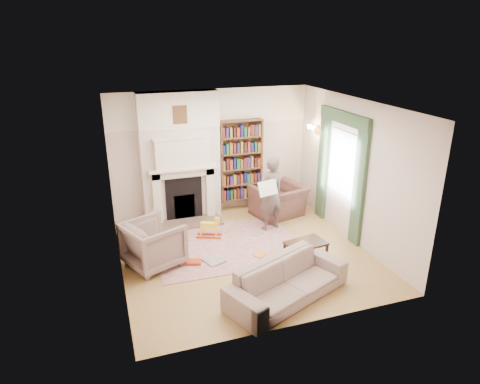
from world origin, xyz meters
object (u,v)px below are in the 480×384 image
object	(u,v)px
bookcase	(241,161)
coffee_table	(305,253)
sofa	(287,281)
paraffin_heater	(155,223)
man_reading	(271,194)
armchair_left	(153,244)
rocking_horse	(209,227)
armchair_reading	(278,201)

from	to	relation	value
bookcase	coffee_table	bearing A→B (deg)	-85.14
sofa	paraffin_heater	xyz separation A→B (m)	(-1.65, 2.86, -0.03)
coffee_table	sofa	bearing A→B (deg)	-141.59
man_reading	coffee_table	xyz separation A→B (m)	(0.03, -1.59, -0.57)
armchair_left	rocking_horse	bearing A→B (deg)	-82.31
armchair_left	sofa	xyz separation A→B (m)	(1.83, -1.69, -0.12)
sofa	armchair_left	bearing A→B (deg)	114.56
rocking_horse	sofa	bearing A→B (deg)	-53.29
coffee_table	paraffin_heater	bearing A→B (deg)	129.32
sofa	paraffin_heater	distance (m)	3.30
paraffin_heater	rocking_horse	xyz separation A→B (m)	(1.02, -0.43, -0.05)
bookcase	paraffin_heater	bearing A→B (deg)	-158.57
bookcase	armchair_left	world-z (taller)	bookcase
sofa	man_reading	xyz separation A→B (m)	(0.70, 2.42, 0.50)
bookcase	sofa	bearing A→B (deg)	-97.47
bookcase	paraffin_heater	world-z (taller)	bookcase
sofa	coffee_table	world-z (taller)	sofa
sofa	man_reading	bearing A→B (deg)	50.91
bookcase	armchair_left	size ratio (longest dim) A/B	2.02
armchair_reading	coffee_table	size ratio (longest dim) A/B	1.55
sofa	coffee_table	xyz separation A→B (m)	(0.73, 0.82, -0.08)
man_reading	rocking_horse	bearing A→B (deg)	-16.10
armchair_reading	paraffin_heater	bearing A→B (deg)	-10.33
sofa	coffee_table	size ratio (longest dim) A/B	2.96
coffee_table	paraffin_heater	distance (m)	3.13
bookcase	rocking_horse	distance (m)	1.94
bookcase	rocking_horse	world-z (taller)	bookcase
armchair_reading	rocking_horse	distance (m)	1.88
man_reading	sofa	bearing A→B (deg)	58.23
armchair_left	armchair_reading	bearing A→B (deg)	-90.01
coffee_table	paraffin_heater	xyz separation A→B (m)	(-2.38, 2.04, 0.05)
man_reading	armchair_left	bearing A→B (deg)	0.54
man_reading	armchair_reading	bearing A→B (deg)	-142.40
paraffin_heater	armchair_reading	bearing A→B (deg)	3.12
paraffin_heater	man_reading	bearing A→B (deg)	-10.78
armchair_left	coffee_table	bearing A→B (deg)	-132.62
bookcase	armchair_reading	size ratio (longest dim) A/B	1.70
paraffin_heater	coffee_table	bearing A→B (deg)	-40.67
armchair_left	paraffin_heater	distance (m)	1.20
armchair_left	coffee_table	world-z (taller)	armchair_left
rocking_horse	armchair_left	bearing A→B (deg)	-126.09
armchair_left	man_reading	xyz separation A→B (m)	(2.54, 0.73, 0.38)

